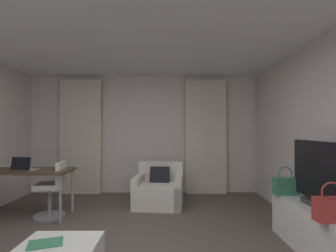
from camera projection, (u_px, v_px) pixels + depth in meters
wall_window at (144, 134)px, 5.76m from camera, size 5.12×0.06×2.60m
ceiling at (119, 15)px, 2.75m from camera, size 5.12×6.12×0.06m
curtain_left_panel at (81, 136)px, 5.63m from camera, size 0.90×0.06×2.50m
curtain_right_panel at (206, 136)px, 5.64m from camera, size 0.90×0.06×2.50m
armchair at (159, 191)px, 4.75m from camera, size 0.94×0.90×0.77m
desk at (26, 174)px, 4.11m from camera, size 1.39×0.60×0.76m
desk_chair at (52, 192)px, 4.11m from camera, size 0.48×0.48×0.88m
laptop at (24, 168)px, 4.02m from camera, size 0.36×0.29×0.22m
magazine_open at (45, 243)px, 2.21m from camera, size 0.33×0.28×0.01m
tv_console at (317, 230)px, 2.88m from camera, size 0.45×1.38×0.54m
tv_flatscreen at (317, 175)px, 2.88m from camera, size 0.20×0.94×0.73m
handbag_primary at (285, 185)px, 3.38m from camera, size 0.30×0.14×0.37m
handbag_secondary at (332, 208)px, 2.39m from camera, size 0.30×0.14×0.37m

